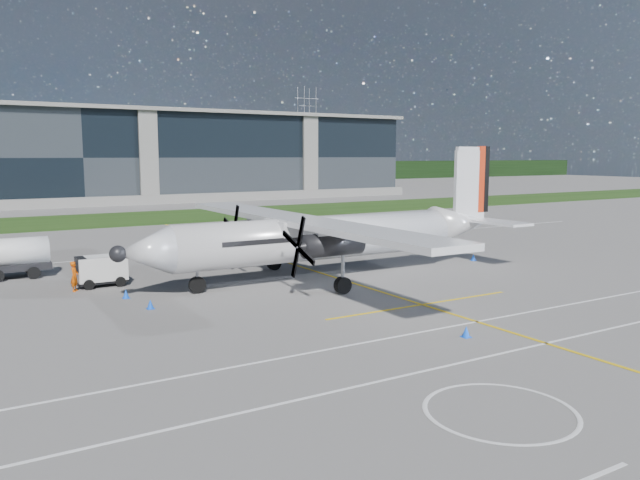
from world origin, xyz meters
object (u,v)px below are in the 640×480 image
Objects in this scene: baggage_tug at (101,271)px; safety_cone_nose_port at (150,304)px; pylon_east at (307,134)px; safety_cone_tail at (473,257)px; safety_cone_portwing at (466,332)px; safety_cone_stbdwing at (206,250)px; turboprop_aircraft at (332,212)px; safety_cone_nose_stbd at (126,294)px; ground_crew_person at (74,274)px.

safety_cone_nose_port is (0.89, -7.26, -0.66)m from baggage_tug.
safety_cone_nose_port is at bearing -122.33° from pylon_east.
safety_cone_tail is 20.61m from safety_cone_portwing.
safety_cone_tail is at bearing -10.72° from baggage_tug.
safety_cone_nose_port is (-9.17, -16.38, 0.00)m from safety_cone_stbdwing.
pylon_east is 163.43m from safety_cone_tail.
safety_cone_portwing is (-2.13, -14.39, -4.01)m from turboprop_aircraft.
baggage_tug is at bearing -123.88° from pylon_east.
safety_cone_stbdwing is at bearing 54.00° from safety_cone_nose_stbd.
safety_cone_stbdwing and safety_cone_nose_stbd have the same top height.
safety_cone_nose_port is 1.00× the size of safety_cone_portwing.
turboprop_aircraft reaches higher than baggage_tug.
safety_cone_tail is (25.95, -4.91, -0.66)m from baggage_tug.
ground_crew_person is 4.04× the size of safety_cone_nose_stbd.
ground_crew_person is at bearing -124.19° from pylon_east.
safety_cone_stbdwing is 1.00× the size of safety_cone_tail.
safety_cone_tail is 25.55m from safety_cone_nose_stbd.
safety_cone_nose_port is (2.58, -6.45, -0.76)m from ground_crew_person.
safety_cone_portwing is (11.26, -19.36, -0.66)m from baggage_tug.
ground_crew_person is 4.04× the size of safety_cone_portwing.
ground_crew_person is at bearing 171.56° from safety_cone_tail.
pylon_east is at bearing 56.99° from safety_cone_nose_stbd.
safety_cone_nose_port is at bearing -129.76° from ground_crew_person.
ground_crew_person reaches higher than safety_cone_stbdwing.
safety_cone_portwing is at bearing -54.47° from safety_cone_nose_stbd.
baggage_tug is 4.24m from safety_cone_nose_stbd.
turboprop_aircraft reaches higher than safety_cone_tail.
safety_cone_tail and safety_cone_nose_port have the same top height.
safety_cone_tail is at bearing -1.66° from safety_cone_nose_stbd.
safety_cone_nose_stbd is (-95.10, -146.41, -14.75)m from pylon_east.
baggage_tug is at bearing 95.60° from safety_cone_nose_stbd.
pylon_east is 158.87m from safety_cone_stbdwing.
ground_crew_person reaches higher than safety_cone_nose_port.
safety_cone_portwing is at bearing -116.64° from ground_crew_person.
pylon_east is 171.91m from baggage_tug.
pylon_east is 177.54m from safety_cone_nose_port.
baggage_tug is at bearing 169.28° from safety_cone_tail.
ground_crew_person is at bearing -154.21° from baggage_tug.
turboprop_aircraft is 15.09m from safety_cone_portwing.
baggage_tug is 6.06× the size of safety_cone_nose_port.
pylon_east is 14.87× the size of ground_crew_person.
safety_cone_nose_port is (-12.50, -2.29, -4.01)m from turboprop_aircraft.
safety_cone_portwing is at bearing -135.48° from safety_cone_tail.
pylon_east reaches higher than ground_crew_person.
safety_cone_stbdwing and safety_cone_portwing have the same top height.
baggage_tug is 6.06× the size of safety_cone_stbdwing.
pylon_east reaches higher than baggage_tug.
safety_cone_stbdwing is at bearing 60.76° from safety_cone_nose_port.
pylon_east is at bearing 60.85° from turboprop_aircraft.
safety_cone_stbdwing is (10.06, 9.11, -0.66)m from baggage_tug.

